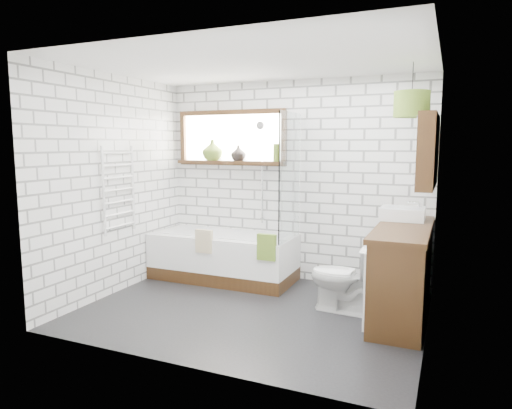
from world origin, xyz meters
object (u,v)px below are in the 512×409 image
at_px(vanity, 403,271).
at_px(bathtub, 224,256).
at_px(basin, 403,214).
at_px(pendant, 412,104).
at_px(toilet, 344,277).

bearing_deg(vanity, bathtub, 169.59).
xyz_separation_m(basin, pendant, (0.07, -0.32, 1.12)).
xyz_separation_m(bathtub, pendant, (2.24, -0.33, 1.81)).
distance_m(toilet, pendant, 1.84).
height_order(vanity, pendant, pendant).
bearing_deg(pendant, bathtub, 171.55).
height_order(basin, toilet, basin).
bearing_deg(basin, vanity, -81.31).
relative_size(bathtub, vanity, 1.13).
distance_m(bathtub, basin, 2.28).
bearing_deg(pendant, basin, 102.07).
relative_size(basin, toilet, 0.63).
bearing_deg(toilet, vanity, 107.07).
distance_m(bathtub, pendant, 2.89).
bearing_deg(bathtub, toilet, -17.85).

